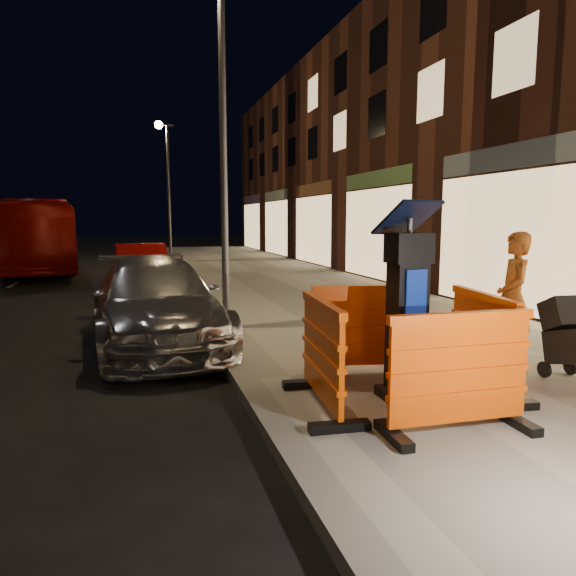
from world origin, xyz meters
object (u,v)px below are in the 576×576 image
object	(u,v)px
parking_kiosk	(407,307)
car_silver	(157,344)
barrier_bldgside	(482,342)
bus_doubledecker	(40,271)
barrier_front	(459,373)
barrier_kerbside	(322,354)
man	(513,299)
car_red	(142,289)
barrier_back	(367,329)

from	to	relation	value
parking_kiosk	car_silver	size ratio (longest dim) A/B	0.41
barrier_bldgside	bus_doubledecker	distance (m)	18.90
barrier_front	bus_doubledecker	xyz separation A→B (m)	(-6.41, 18.34, -0.70)
barrier_front	barrier_kerbside	xyz separation A→B (m)	(-0.95, 0.95, 0.00)
parking_kiosk	barrier_bldgside	world-z (taller)	parking_kiosk
barrier_kerbside	barrier_bldgside	distance (m)	1.90
man	car_red	bearing A→B (deg)	-129.98
car_red	bus_doubledecker	xyz separation A→B (m)	(-3.82, 6.41, 0.00)
car_red	man	distance (m)	11.25
parking_kiosk	barrier_bldgside	bearing A→B (deg)	7.12
bus_doubledecker	barrier_kerbside	bearing A→B (deg)	-81.14
barrier_bldgside	car_red	xyz separation A→B (m)	(-3.55, 10.98, -0.70)
bus_doubledecker	car_red	bearing A→B (deg)	-67.82
barrier_kerbside	car_red	size ratio (longest dim) A/B	0.35
man	barrier_kerbside	bearing A→B (deg)	-49.64
barrier_bldgside	barrier_front	bearing A→B (deg)	144.12
barrier_back	barrier_bldgside	xyz separation A→B (m)	(0.95, -0.95, 0.00)
barrier_back	car_red	bearing A→B (deg)	114.65
barrier_bldgside	bus_doubledecker	world-z (taller)	bus_doubledecker
barrier_back	car_red	distance (m)	10.38
parking_kiosk	barrier_back	xyz separation A→B (m)	(0.00, 0.95, -0.44)
barrier_front	barrier_kerbside	bearing A→B (deg)	137.12
parking_kiosk	car_silver	world-z (taller)	parking_kiosk
barrier_kerbside	car_silver	world-z (taller)	barrier_kerbside
barrier_back	bus_doubledecker	distance (m)	17.66
parking_kiosk	bus_doubledecker	world-z (taller)	parking_kiosk
barrier_front	barrier_back	xyz separation A→B (m)	(0.00, 1.90, 0.00)
barrier_kerbside	man	xyz separation A→B (m)	(2.94, 0.76, 0.32)
barrier_front	barrier_kerbside	world-z (taller)	same
barrier_back	car_silver	bearing A→B (deg)	140.19
barrier_bldgside	car_silver	world-z (taller)	barrier_bldgside
barrier_kerbside	car_red	xyz separation A→B (m)	(-1.65, 10.98, -0.70)
parking_kiosk	car_silver	distance (m)	4.71
car_silver	car_red	bearing A→B (deg)	86.56
car_silver	man	xyz separation A→B (m)	(4.43, -3.10, 1.03)
barrier_bldgside	car_silver	distance (m)	5.19
barrier_bldgside	man	xyz separation A→B (m)	(1.04, 0.76, 0.32)
barrier_kerbside	bus_doubledecker	bearing A→B (deg)	22.57
man	barrier_bldgside	bearing A→B (deg)	-27.89
car_red	barrier_bldgside	bearing A→B (deg)	-76.27
parking_kiosk	man	distance (m)	2.13
barrier_back	car_red	world-z (taller)	barrier_back
barrier_back	barrier_bldgside	distance (m)	1.34
parking_kiosk	man	size ratio (longest dim) A/B	1.13
barrier_back	bus_doubledecker	xyz separation A→B (m)	(-6.41, 16.44, -0.70)
man	bus_doubledecker	bearing A→B (deg)	-127.34
man	barrier_front	bearing A→B (deg)	-23.42
barrier_bldgside	car_silver	bearing A→B (deg)	50.47
barrier_back	bus_doubledecker	world-z (taller)	bus_doubledecker
barrier_back	car_silver	xyz separation A→B (m)	(-2.45, 2.91, -0.70)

